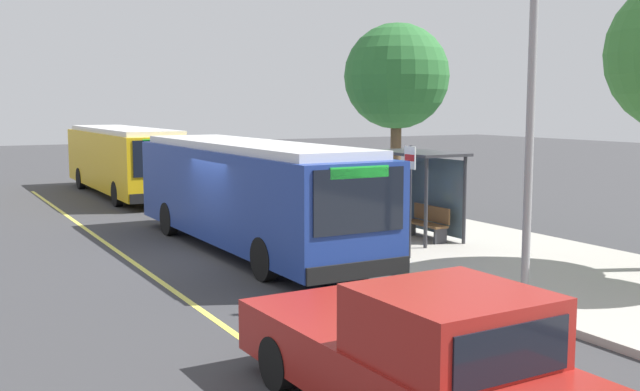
{
  "coord_description": "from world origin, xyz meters",
  "views": [
    {
      "loc": [
        18.1,
        -6.9,
        3.93
      ],
      "look_at": [
        2.3,
        1.74,
        1.74
      ],
      "focal_mm": 41.87,
      "sensor_mm": 36.0,
      "label": 1
    }
  ],
  "objects_px": {
    "pedestrian_commuter": "(365,203)",
    "transit_bus_second": "(123,158)",
    "pickup_truck": "(413,358)",
    "transit_bus_main": "(249,191)",
    "route_sign_post": "(410,186)",
    "waiting_bench": "(427,222)"
  },
  "relations": [
    {
      "from": "pickup_truck",
      "to": "route_sign_post",
      "type": "bearing_deg",
      "value": 144.78
    },
    {
      "from": "pickup_truck",
      "to": "waiting_bench",
      "type": "xyz_separation_m",
      "value": [
        -9.62,
        7.41,
        -0.22
      ]
    },
    {
      "from": "pickup_truck",
      "to": "route_sign_post",
      "type": "distance_m",
      "value": 9.51
    },
    {
      "from": "transit_bus_second",
      "to": "pedestrian_commuter",
      "type": "xyz_separation_m",
      "value": [
        14.44,
        3.35,
        -0.5
      ]
    },
    {
      "from": "waiting_bench",
      "to": "transit_bus_second",
      "type": "bearing_deg",
      "value": -163.72
    },
    {
      "from": "pickup_truck",
      "to": "route_sign_post",
      "type": "relative_size",
      "value": 1.95
    },
    {
      "from": "transit_bus_main",
      "to": "pedestrian_commuter",
      "type": "xyz_separation_m",
      "value": [
        0.33,
        3.48,
        -0.5
      ]
    },
    {
      "from": "waiting_bench",
      "to": "route_sign_post",
      "type": "height_order",
      "value": "route_sign_post"
    },
    {
      "from": "route_sign_post",
      "to": "transit_bus_second",
      "type": "bearing_deg",
      "value": -171.49
    },
    {
      "from": "transit_bus_second",
      "to": "waiting_bench",
      "type": "bearing_deg",
      "value": 16.28
    },
    {
      "from": "pickup_truck",
      "to": "pedestrian_commuter",
      "type": "relative_size",
      "value": 3.23
    },
    {
      "from": "pedestrian_commuter",
      "to": "waiting_bench",
      "type": "bearing_deg",
      "value": 43.3
    },
    {
      "from": "transit_bus_main",
      "to": "waiting_bench",
      "type": "relative_size",
      "value": 7.04
    },
    {
      "from": "transit_bus_second",
      "to": "pedestrian_commuter",
      "type": "bearing_deg",
      "value": 13.08
    },
    {
      "from": "transit_bus_main",
      "to": "waiting_bench",
      "type": "distance_m",
      "value": 5.11
    },
    {
      "from": "pedestrian_commuter",
      "to": "transit_bus_second",
      "type": "bearing_deg",
      "value": -166.92
    },
    {
      "from": "transit_bus_main",
      "to": "waiting_bench",
      "type": "xyz_separation_m",
      "value": [
        1.66,
        4.73,
        -0.98
      ]
    },
    {
      "from": "transit_bus_main",
      "to": "pickup_truck",
      "type": "xyz_separation_m",
      "value": [
        11.27,
        -2.68,
        -0.76
      ]
    },
    {
      "from": "transit_bus_main",
      "to": "route_sign_post",
      "type": "bearing_deg",
      "value": 37.96
    },
    {
      "from": "pickup_truck",
      "to": "pedestrian_commuter",
      "type": "height_order",
      "value": "pickup_truck"
    },
    {
      "from": "transit_bus_main",
      "to": "transit_bus_second",
      "type": "bearing_deg",
      "value": 179.48
    },
    {
      "from": "pickup_truck",
      "to": "waiting_bench",
      "type": "distance_m",
      "value": 12.14
    }
  ]
}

